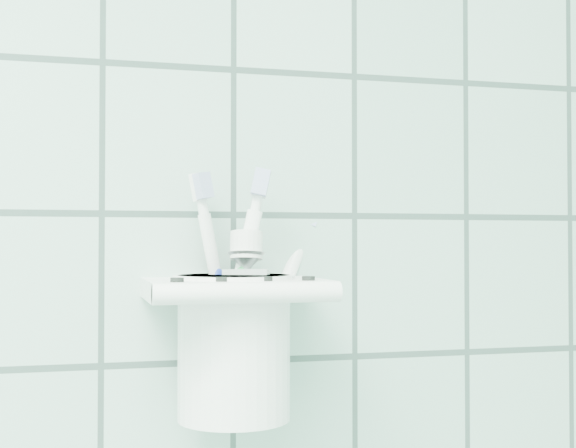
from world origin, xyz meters
The scene contains 6 objects.
holder_bracket centered at (0.65, 1.15, 1.31)m, with size 0.14×0.11×0.04m.
cup centered at (0.65, 1.16, 1.27)m, with size 0.10×0.10×0.11m.
toothbrush_pink centered at (0.65, 1.17, 1.32)m, with size 0.04×0.02×0.19m.
toothbrush_blue centered at (0.65, 1.17, 1.31)m, with size 0.08×0.05×0.18m.
toothbrush_orange centered at (0.63, 1.16, 1.32)m, with size 0.05×0.02×0.20m.
toothpaste_tube centered at (0.65, 1.14, 1.30)m, with size 0.04×0.04×0.14m.
Camera 1 is at (0.52, 0.53, 1.35)m, focal length 50.00 mm.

